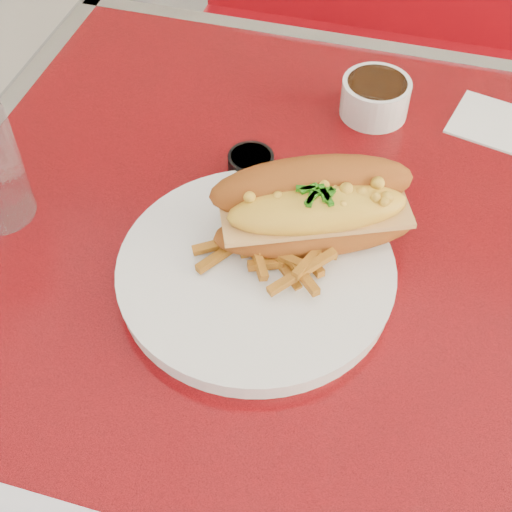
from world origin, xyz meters
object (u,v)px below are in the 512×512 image
(diner_table, at_px, (401,330))
(booth_bench_far, at_px, (430,135))
(dinner_plate, at_px, (256,272))
(mac_hoagie, at_px, (315,208))
(fork, at_px, (317,227))
(sauce_cup_left, at_px, (251,164))
(gravy_ramekin, at_px, (375,97))

(diner_table, distance_m, booth_bench_far, 0.87)
(dinner_plate, relative_size, mac_hoagie, 1.42)
(booth_bench_far, relative_size, fork, 8.24)
(diner_table, xyz_separation_m, fork, (-0.12, -0.02, 0.18))
(mac_hoagie, bearing_deg, diner_table, -11.55)
(diner_table, xyz_separation_m, sauce_cup_left, (-0.23, 0.07, 0.18))
(booth_bench_far, xyz_separation_m, fork, (-0.12, -0.83, 0.50))
(mac_hoagie, height_order, fork, mac_hoagie)
(booth_bench_far, height_order, mac_hoagie, booth_bench_far)
(dinner_plate, distance_m, sauce_cup_left, 0.17)
(gravy_ramekin, relative_size, sauce_cup_left, 1.69)
(booth_bench_far, bearing_deg, diner_table, -90.00)
(gravy_ramekin, bearing_deg, diner_table, -67.06)
(diner_table, relative_size, gravy_ramekin, 10.03)
(gravy_ramekin, bearing_deg, dinner_plate, -103.04)
(dinner_plate, xyz_separation_m, gravy_ramekin, (0.08, 0.33, 0.02))
(diner_table, distance_m, dinner_plate, 0.26)
(booth_bench_far, bearing_deg, fork, -98.58)
(diner_table, distance_m, mac_hoagie, 0.26)
(gravy_ramekin, bearing_deg, fork, -95.56)
(diner_table, relative_size, mac_hoagie, 4.82)
(dinner_plate, relative_size, gravy_ramekin, 2.95)
(diner_table, distance_m, fork, 0.22)
(diner_table, xyz_separation_m, booth_bench_far, (0.00, 0.81, -0.32))
(dinner_plate, bearing_deg, booth_bench_far, 78.95)
(gravy_ramekin, height_order, sauce_cup_left, gravy_ramekin)
(fork, height_order, gravy_ramekin, gravy_ramekin)
(mac_hoagie, bearing_deg, sauce_cup_left, 111.90)
(dinner_plate, xyz_separation_m, sauce_cup_left, (-0.05, 0.17, 0.00))
(gravy_ramekin, bearing_deg, mac_hoagie, -95.85)
(fork, distance_m, sauce_cup_left, 0.14)
(booth_bench_far, height_order, sauce_cup_left, booth_bench_far)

